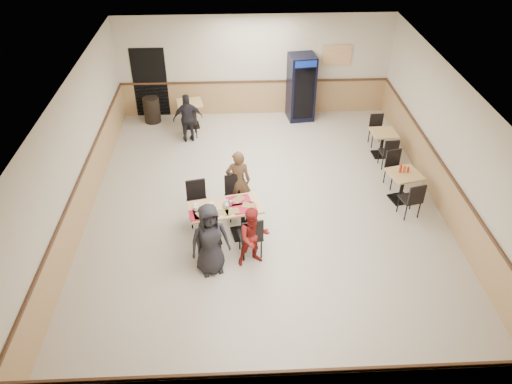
{
  "coord_description": "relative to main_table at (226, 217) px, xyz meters",
  "views": [
    {
      "loc": [
        -0.64,
        -9.04,
        6.92
      ],
      "look_at": [
        -0.23,
        -0.5,
        0.87
      ],
      "focal_mm": 35.0,
      "sensor_mm": 36.0,
      "label": 1
    }
  ],
  "objects": [
    {
      "name": "side_table_far_chair_south",
      "position": [
        4.12,
        2.62,
        -0.09
      ],
      "size": [
        0.43,
        0.43,
        0.88
      ],
      "primitive_type": null,
      "rotation": [
        0.0,
        0.0,
        3.19
      ],
      "color": "black",
      "rests_on": "ground"
    },
    {
      "name": "trash_bin",
      "position": [
        -2.2,
        5.43,
        -0.15
      ],
      "size": [
        0.48,
        0.48,
        0.76
      ],
      "primitive_type": "cylinder",
      "color": "black",
      "rests_on": "ground"
    },
    {
      "name": "side_table_near_chair_north",
      "position": [
        4.07,
        1.73,
        -0.07
      ],
      "size": [
        0.52,
        0.52,
        0.93
      ],
      "primitive_type": null,
      "rotation": [
        0.0,
        0.0,
        0.24
      ],
      "color": "black",
      "rests_on": "ground"
    },
    {
      "name": "main_table",
      "position": [
        0.0,
        0.0,
        0.0
      ],
      "size": [
        1.61,
        1.03,
        0.8
      ],
      "rotation": [
        0.0,
        0.0,
        0.2
      ],
      "color": "black",
      "rests_on": "ground"
    },
    {
      "name": "diner_woman_right",
      "position": [
        0.55,
        -0.81,
        0.12
      ],
      "size": [
        0.74,
        0.64,
        1.31
      ],
      "primitive_type": "imported",
      "rotation": [
        0.0,
        0.0,
        0.25
      ],
      "color": "maroon",
      "rests_on": "ground"
    },
    {
      "name": "side_table_far",
      "position": [
        4.12,
        3.17,
        -0.07
      ],
      "size": [
        0.68,
        0.68,
        0.69
      ],
      "rotation": [
        0.0,
        0.0,
        0.05
      ],
      "color": "black",
      "rests_on": "ground"
    },
    {
      "name": "diner_woman_left",
      "position": [
        -0.29,
        -0.98,
        0.24
      ],
      "size": [
        0.87,
        0.69,
        1.54
      ],
      "primitive_type": "imported",
      "rotation": [
        0.0,
        0.0,
        0.3
      ],
      "color": "black",
      "rests_on": "ground"
    },
    {
      "name": "side_table_near",
      "position": [
        4.07,
        1.15,
        -0.04
      ],
      "size": [
        0.83,
        0.83,
        0.73
      ],
      "rotation": [
        0.0,
        0.0,
        0.24
      ],
      "color": "black",
      "rests_on": "ground"
    },
    {
      "name": "ground",
      "position": [
        0.88,
        0.88,
        -0.53
      ],
      "size": [
        10.0,
        10.0,
        0.0
      ],
      "primitive_type": "plane",
      "color": "beige",
      "rests_on": "ground"
    },
    {
      "name": "diner_man_opposite",
      "position": [
        0.29,
        0.98,
        0.23
      ],
      "size": [
        0.55,
        0.37,
        1.51
      ],
      "primitive_type": "imported",
      "rotation": [
        0.0,
        0.0,
        3.15
      ],
      "color": "brown",
      "rests_on": "ground"
    },
    {
      "name": "lone_diner",
      "position": [
        -1.03,
        4.23,
        0.16
      ],
      "size": [
        0.86,
        0.5,
        1.38
      ],
      "primitive_type": "imported",
      "rotation": [
        0.0,
        0.0,
        3.35
      ],
      "color": "black",
      "rests_on": "ground"
    },
    {
      "name": "side_table_near_chair_south",
      "position": [
        4.07,
        0.56,
        -0.07
      ],
      "size": [
        0.52,
        0.52,
        0.93
      ],
      "primitive_type": null,
      "rotation": [
        0.0,
        0.0,
        3.38
      ],
      "color": "black",
      "rests_on": "ground"
    },
    {
      "name": "tabletop_clutter",
      "position": [
        -0.06,
        -0.09,
        0.29
      ],
      "size": [
        1.41,
        0.88,
        0.12
      ],
      "rotation": [
        0.0,
        0.0,
        0.2
      ],
      "color": "#AC0B22",
      "rests_on": "main_table"
    },
    {
      "name": "back_table_chair_lone",
      "position": [
        -1.03,
        4.48,
        -0.05
      ],
      "size": [
        0.51,
        0.51,
        0.96
      ],
      "primitive_type": null,
      "rotation": [
        0.0,
        0.0,
        3.31
      ],
      "color": "black",
      "rests_on": "ground"
    },
    {
      "name": "pepsi_cooler",
      "position": [
        2.22,
        5.48,
        0.45
      ],
      "size": [
        0.82,
        0.83,
        1.95
      ],
      "rotation": [
        0.0,
        0.0,
        0.12
      ],
      "color": "black",
      "rests_on": "ground"
    },
    {
      "name": "main_chairs",
      "position": [
        -0.05,
        -0.01,
        -0.03
      ],
      "size": [
        1.64,
        1.97,
        1.01
      ],
      "rotation": [
        0.0,
        0.0,
        0.2
      ],
      "color": "black",
      "rests_on": "ground"
    },
    {
      "name": "condiment_caddy",
      "position": [
        4.04,
        1.2,
        0.29
      ],
      "size": [
        0.23,
        0.06,
        0.2
      ],
      "color": "red",
      "rests_on": "side_table_near"
    },
    {
      "name": "side_table_far_chair_north",
      "position": [
        4.12,
        3.73,
        -0.09
      ],
      "size": [
        0.43,
        0.43,
        0.88
      ],
      "primitive_type": null,
      "rotation": [
        0.0,
        0.0,
        0.05
      ],
      "color": "black",
      "rests_on": "ground"
    },
    {
      "name": "back_table",
      "position": [
        -1.03,
        5.08,
        -0.03
      ],
      "size": [
        0.82,
        0.82,
        0.76
      ],
      "rotation": [
        0.0,
        0.0,
        0.17
      ],
      "color": "black",
      "rests_on": "ground"
    },
    {
      "name": "room_shell",
      "position": [
        2.65,
        3.43,
        0.05
      ],
      "size": [
        10.0,
        10.0,
        10.0
      ],
      "color": "silver",
      "rests_on": "ground"
    }
  ]
}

